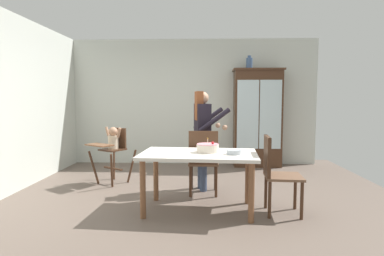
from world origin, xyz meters
TOP-DOWN VIEW (x-y plane):
  - ground_plane at (0.00, 0.00)m, footprint 6.24×6.24m
  - wall_back at (0.00, 2.63)m, footprint 5.32×0.06m
  - wall_left at (-2.63, 0.00)m, footprint 0.06×5.32m
  - china_cabinet at (1.36, 2.37)m, footprint 1.03×0.48m
  - ceramic_vase at (1.18, 2.37)m, footprint 0.13×0.13m
  - high_chair_with_toddler at (-1.28, 0.84)m, footprint 0.79×0.84m
  - adult_person at (0.23, 0.51)m, footprint 0.58×0.57m
  - dining_table at (0.18, -0.45)m, footprint 1.51×0.98m
  - birthday_cake at (0.29, -0.41)m, footprint 0.28×0.28m
  - serving_bowl at (0.61, -0.56)m, footprint 0.18×0.18m
  - dining_chair_far_side at (0.24, 0.20)m, footprint 0.44×0.44m
  - dining_chair_right_end at (1.12, -0.52)m, footprint 0.47×0.47m

SIDE VIEW (x-z plane):
  - ground_plane at x=0.00m, z-range 0.00..0.00m
  - dining_chair_far_side at x=0.24m, z-range 0.08..1.04m
  - dining_chair_right_end at x=1.12m, z-range 0.08..1.04m
  - dining_table at x=0.18m, z-range 0.27..1.01m
  - high_chair_with_toddler at x=-1.28m, z-range 0.18..1.13m
  - serving_bowl at x=0.61m, z-range 0.74..0.79m
  - birthday_cake at x=0.29m, z-range 0.70..0.89m
  - adult_person at x=0.23m, z-range 0.20..1.73m
  - china_cabinet at x=1.36m, z-range 0.01..2.05m
  - wall_back at x=0.00m, z-range 0.00..2.70m
  - wall_left at x=-2.63m, z-range 0.00..2.70m
  - ceramic_vase at x=1.18m, z-range 2.02..2.29m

